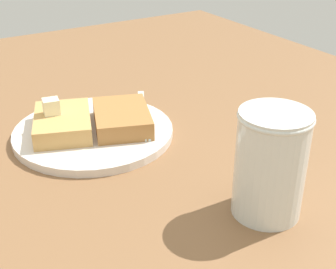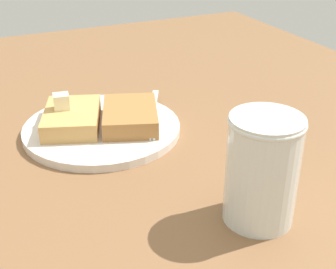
# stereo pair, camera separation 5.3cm
# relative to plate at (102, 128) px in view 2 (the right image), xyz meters

# --- Properties ---
(table_surface) EXTENTS (1.24, 1.24, 0.02)m
(table_surface) POSITION_rel_plate_xyz_m (-0.07, -0.08, -0.02)
(table_surface) COLOR brown
(table_surface) RESTS_ON ground
(plate) EXTENTS (0.21, 0.21, 0.01)m
(plate) POSITION_rel_plate_xyz_m (0.00, 0.00, 0.00)
(plate) COLOR silver
(plate) RESTS_ON table_surface
(toast_slice_left) EXTENTS (0.10, 0.12, 0.02)m
(toast_slice_left) POSITION_rel_plate_xyz_m (-0.04, 0.01, 0.02)
(toast_slice_left) COLOR tan
(toast_slice_left) RESTS_ON plate
(toast_slice_middle) EXTENTS (0.10, 0.12, 0.02)m
(toast_slice_middle) POSITION_rel_plate_xyz_m (0.04, -0.01, 0.02)
(toast_slice_middle) COLOR #A66F39
(toast_slice_middle) RESTS_ON plate
(butter_pat_primary) EXTENTS (0.02, 0.02, 0.02)m
(butter_pat_primary) POSITION_rel_plate_xyz_m (-0.05, 0.02, 0.04)
(butter_pat_primary) COLOR #F8F1C2
(butter_pat_primary) RESTS_ON toast_slice_left
(fork) EXTENTS (0.09, 0.15, 0.00)m
(fork) POSITION_rel_plate_xyz_m (0.07, -0.01, 0.01)
(fork) COLOR silver
(fork) RESTS_ON plate
(syrup_jar) EXTENTS (0.07, 0.07, 0.11)m
(syrup_jar) POSITION_rel_plate_xyz_m (0.08, -0.25, 0.05)
(syrup_jar) COLOR #471A08
(syrup_jar) RESTS_ON table_surface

